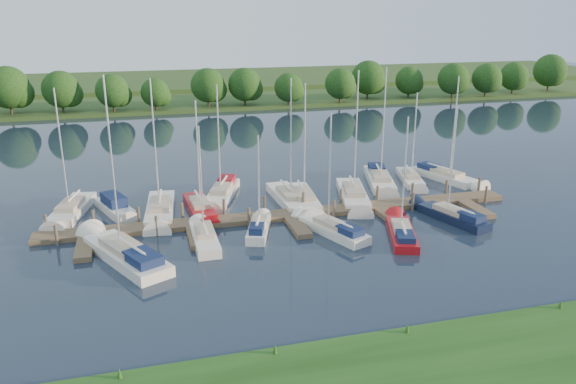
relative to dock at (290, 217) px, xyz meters
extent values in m
plane|color=#1B2437|center=(0.00, -7.31, -0.20)|extent=(260.00, 260.00, 0.00)
cube|color=brown|center=(0.00, 0.69, 0.00)|extent=(40.00, 2.00, 0.40)
cube|color=brown|center=(-16.00, -2.31, 0.00)|extent=(1.20, 4.00, 0.40)
cube|color=brown|center=(-8.00, -2.31, 0.00)|extent=(1.20, 4.00, 0.40)
cube|color=brown|center=(0.00, -2.31, 0.00)|extent=(1.20, 4.00, 0.40)
cube|color=brown|center=(8.00, -2.31, 0.00)|extent=(1.20, 4.00, 0.40)
cube|color=brown|center=(16.00, -2.31, 0.00)|extent=(1.20, 4.00, 0.40)
cylinder|color=#473D33|center=(-19.00, 1.99, 0.40)|extent=(0.24, 0.24, 2.00)
cylinder|color=#473D33|center=(-15.55, 1.99, 0.40)|extent=(0.24, 0.24, 2.00)
cylinder|color=#473D33|center=(-12.09, 1.99, 0.40)|extent=(0.24, 0.24, 2.00)
cylinder|color=#473D33|center=(-8.64, 1.99, 0.40)|extent=(0.24, 0.24, 2.00)
cylinder|color=#473D33|center=(-5.18, 1.99, 0.40)|extent=(0.24, 0.24, 2.00)
cylinder|color=#473D33|center=(-1.73, 1.99, 0.40)|extent=(0.24, 0.24, 2.00)
cylinder|color=#473D33|center=(1.73, 1.99, 0.40)|extent=(0.24, 0.24, 2.00)
cylinder|color=#473D33|center=(5.18, 1.99, 0.40)|extent=(0.24, 0.24, 2.00)
cylinder|color=#473D33|center=(8.64, 1.99, 0.40)|extent=(0.24, 0.24, 2.00)
cylinder|color=#473D33|center=(12.09, 1.99, 0.40)|extent=(0.24, 0.24, 2.00)
cylinder|color=#473D33|center=(15.55, 1.99, 0.40)|extent=(0.24, 0.24, 2.00)
cylinder|color=#473D33|center=(19.00, 1.99, 0.40)|extent=(0.24, 0.24, 2.00)
cylinder|color=#473D33|center=(-18.00, -0.61, 0.40)|extent=(0.24, 0.24, 2.00)
cylinder|color=#473D33|center=(-10.80, -0.61, 0.40)|extent=(0.24, 0.24, 2.00)
cylinder|color=#473D33|center=(-3.60, -0.61, 0.40)|extent=(0.24, 0.24, 2.00)
cylinder|color=#473D33|center=(3.60, -0.61, 0.40)|extent=(0.24, 0.24, 2.00)
cylinder|color=#473D33|center=(10.80, -0.61, 0.40)|extent=(0.24, 0.24, 2.00)
cylinder|color=#473D33|center=(18.00, -0.61, 0.40)|extent=(0.24, 0.24, 2.00)
cube|color=#2A471B|center=(0.00, 67.69, 0.10)|extent=(180.00, 30.00, 0.60)
cube|color=#395625|center=(0.00, 92.69, 0.50)|extent=(220.00, 40.00, 1.40)
cylinder|color=#38281C|center=(-30.69, 54.51, 0.83)|extent=(0.36, 0.36, 2.06)
sphere|color=black|center=(-30.69, 54.51, 3.36)|extent=(4.82, 4.82, 4.82)
sphere|color=black|center=(-29.66, 54.71, 2.67)|extent=(3.44, 3.44, 3.44)
cylinder|color=#38281C|center=(-23.82, 56.12, 0.91)|extent=(0.36, 0.36, 2.21)
sphere|color=black|center=(-23.82, 56.12, 3.61)|extent=(5.16, 5.16, 5.16)
sphere|color=black|center=(-22.71, 56.32, 2.87)|extent=(3.69, 3.69, 3.69)
cylinder|color=#38281C|center=(-16.03, 52.96, 1.07)|extent=(0.36, 0.36, 2.54)
sphere|color=black|center=(-16.03, 52.96, 4.17)|extent=(5.92, 5.92, 5.92)
sphere|color=black|center=(-14.76, 53.16, 3.33)|extent=(4.23, 4.23, 4.23)
cylinder|color=#38281C|center=(-7.05, 56.62, 1.07)|extent=(0.36, 0.36, 2.55)
sphere|color=black|center=(-7.05, 56.62, 4.19)|extent=(5.95, 5.95, 5.95)
sphere|color=black|center=(-5.78, 56.82, 3.34)|extent=(4.25, 4.25, 4.25)
cylinder|color=#38281C|center=(0.59, 55.22, 1.11)|extent=(0.36, 0.36, 2.62)
sphere|color=black|center=(0.59, 55.22, 4.31)|extent=(6.11, 6.11, 6.11)
sphere|color=black|center=(1.90, 55.42, 3.44)|extent=(4.36, 4.36, 4.36)
cylinder|color=#38281C|center=(7.68, 54.22, 0.92)|extent=(0.36, 0.36, 2.24)
sphere|color=black|center=(7.68, 54.22, 3.66)|extent=(5.23, 5.23, 5.23)
sphere|color=black|center=(8.80, 54.42, 2.91)|extent=(3.74, 3.74, 3.74)
cylinder|color=#38281C|center=(15.36, 52.91, 1.13)|extent=(0.36, 0.36, 2.66)
sphere|color=black|center=(15.36, 52.91, 4.38)|extent=(6.20, 6.20, 6.20)
sphere|color=black|center=(16.69, 53.11, 3.49)|extent=(4.43, 4.43, 4.43)
cylinder|color=#38281C|center=(23.56, 55.01, 0.87)|extent=(0.36, 0.36, 2.14)
sphere|color=black|center=(23.56, 55.01, 3.49)|extent=(5.00, 5.00, 5.00)
sphere|color=black|center=(24.63, 55.21, 2.77)|extent=(3.57, 3.57, 3.57)
cylinder|color=#38281C|center=(31.29, 54.85, 0.81)|extent=(0.36, 0.36, 2.01)
sphere|color=black|center=(31.29, 54.85, 3.27)|extent=(4.70, 4.70, 4.70)
sphere|color=black|center=(32.30, 55.05, 2.60)|extent=(3.36, 3.36, 3.36)
cylinder|color=#38281C|center=(37.98, 53.45, 1.15)|extent=(0.36, 0.36, 2.70)
sphere|color=black|center=(37.98, 53.45, 4.45)|extent=(6.30, 6.30, 6.30)
sphere|color=black|center=(39.34, 53.65, 3.55)|extent=(4.50, 4.50, 4.50)
cylinder|color=#38281C|center=(45.88, 54.29, 0.92)|extent=(0.36, 0.36, 2.24)
sphere|color=black|center=(45.88, 54.29, 3.65)|extent=(5.22, 5.22, 5.22)
sphere|color=black|center=(47.00, 54.49, 2.91)|extent=(3.73, 3.73, 3.73)
cylinder|color=#38281C|center=(55.34, 55.79, 1.02)|extent=(0.36, 0.36, 2.44)
sphere|color=black|center=(55.34, 55.79, 4.01)|extent=(5.70, 5.70, 5.70)
sphere|color=black|center=(56.56, 55.99, 3.19)|extent=(4.07, 4.07, 4.07)
cylinder|color=#38281C|center=(62.97, 53.84, 0.97)|extent=(0.36, 0.36, 2.34)
sphere|color=black|center=(62.97, 53.84, 3.83)|extent=(5.46, 5.46, 5.46)
sphere|color=black|center=(64.14, 54.04, 3.05)|extent=(3.90, 3.90, 3.90)
cylinder|color=#38281C|center=(68.89, 54.95, 0.90)|extent=(0.36, 0.36, 2.20)
sphere|color=black|center=(68.89, 54.95, 3.58)|extent=(5.13, 5.13, 5.13)
sphere|color=black|center=(69.99, 55.15, 2.85)|extent=(3.66, 3.66, 3.66)
cube|color=white|center=(-17.52, 6.35, -0.05)|extent=(3.64, 7.69, 1.17)
cone|color=white|center=(-18.33, 2.73, -0.05)|extent=(1.58, 2.76, 1.04)
cube|color=tan|center=(-17.60, 5.99, 0.71)|extent=(2.25, 3.60, 0.53)
cylinder|color=silver|center=(-17.68, 5.63, 5.55)|extent=(0.12, 0.12, 10.01)
cylinder|color=silver|center=(-17.36, 7.07, 1.13)|extent=(0.83, 3.28, 0.10)
cylinder|color=white|center=(-17.36, 7.07, 1.13)|extent=(0.84, 2.94, 0.20)
cube|color=white|center=(-14.06, 5.79, -0.05)|extent=(3.54, 5.57, 1.11)
cone|color=white|center=(-13.11, 3.32, -0.05)|extent=(1.39, 1.80, 0.87)
cube|color=#142147|center=(-14.06, 5.79, 0.86)|extent=(2.36, 3.22, 1.00)
cube|color=white|center=(-10.27, 4.63, -0.05)|extent=(3.00, 8.14, 1.12)
cone|color=white|center=(-10.66, 0.67, -0.05)|extent=(1.38, 2.88, 1.11)
cube|color=tan|center=(-10.31, 4.24, 0.66)|extent=(2.02, 3.73, 0.51)
cylinder|color=silver|center=(-10.35, 3.84, 5.88)|extent=(0.12, 0.12, 10.75)
cylinder|color=silver|center=(-10.19, 5.43, 1.07)|extent=(0.45, 3.57, 0.10)
cylinder|color=white|center=(-10.19, 5.43, 1.07)|extent=(0.51, 3.19, 0.20)
cube|color=#A50F14|center=(-6.99, 4.24, -0.05)|extent=(2.25, 6.75, 1.06)
cone|color=#A50F14|center=(-6.80, 0.92, -0.05)|extent=(1.07, 2.38, 0.93)
cube|color=tan|center=(-6.97, 3.90, 0.62)|extent=(1.57, 3.07, 0.48)
cylinder|color=silver|center=(-6.95, 3.57, 4.96)|extent=(0.12, 0.12, 8.97)
cylinder|color=silver|center=(-7.03, 4.90, 1.00)|extent=(0.28, 2.99, 0.10)
cylinder|color=white|center=(-7.03, 4.90, 1.00)|extent=(0.36, 2.67, 0.20)
cube|color=white|center=(-4.48, 7.43, -0.05)|extent=(4.38, 7.41, 1.21)
cone|color=white|center=(-5.73, 4.08, -0.05)|extent=(1.82, 2.70, 1.00)
cube|color=tan|center=(-4.60, 7.10, 0.73)|extent=(2.53, 3.54, 0.55)
cube|color=maroon|center=(-3.78, 9.31, 0.84)|extent=(2.07, 2.50, 0.60)
cylinder|color=silver|center=(-4.73, 6.76, 5.40)|extent=(0.12, 0.12, 9.66)
cylinder|color=silver|center=(-4.23, 8.11, 1.17)|extent=(1.22, 3.05, 0.10)
cylinder|color=white|center=(-4.23, 8.11, 1.17)|extent=(1.19, 2.75, 0.20)
cube|color=white|center=(1.08, 4.56, -0.05)|extent=(2.44, 7.79, 1.15)
cone|color=white|center=(1.22, 0.71, -0.05)|extent=(1.18, 2.74, 1.08)
cube|color=tan|center=(1.10, 4.18, 0.69)|extent=(1.75, 3.53, 0.52)
cylinder|color=silver|center=(1.11, 3.79, 5.74)|extent=(0.12, 0.12, 10.42)
cylinder|color=silver|center=(1.05, 5.33, 1.11)|extent=(0.23, 3.47, 0.10)
cylinder|color=white|center=(1.05, 5.33, 1.11)|extent=(0.31, 3.09, 0.20)
cube|color=white|center=(2.29, 4.07, -0.05)|extent=(2.79, 7.58, 1.17)
cone|color=white|center=(1.93, 0.38, -0.05)|extent=(1.29, 2.68, 1.04)
cube|color=tan|center=(2.25, 3.70, 0.70)|extent=(1.88, 3.47, 0.53)
cylinder|color=silver|center=(2.22, 3.34, 5.55)|extent=(0.12, 0.12, 10.01)
cylinder|color=silver|center=(2.36, 4.81, 1.12)|extent=(0.42, 3.33, 0.10)
cylinder|color=white|center=(2.36, 4.81, 1.12)|extent=(0.49, 2.97, 0.20)
cube|color=white|center=(7.02, 3.81, -0.05)|extent=(4.18, 8.38, 1.25)
cone|color=white|center=(6.02, -0.10, -0.05)|extent=(1.79, 3.02, 1.13)
cube|color=tan|center=(6.92, 3.42, 0.77)|extent=(2.54, 3.94, 0.57)
cylinder|color=silver|center=(6.82, 3.03, 6.04)|extent=(0.12, 0.12, 10.89)
cylinder|color=silver|center=(7.22, 4.59, 1.22)|extent=(0.99, 3.54, 0.10)
cylinder|color=white|center=(7.22, 4.59, 1.22)|extent=(0.99, 3.18, 0.20)
cube|color=white|center=(11.40, 7.64, -0.05)|extent=(4.35, 8.28, 1.13)
cone|color=white|center=(10.30, 3.81, -0.05)|extent=(1.84, 2.99, 1.12)
cube|color=tan|center=(11.29, 7.26, 0.68)|extent=(2.60, 3.91, 0.51)
cube|color=#142147|center=(12.02, 9.78, 0.78)|extent=(2.16, 2.73, 0.57)
cylinder|color=silver|center=(11.18, 6.87, 5.90)|extent=(0.12, 0.12, 10.77)
cylinder|color=silver|center=(11.62, 8.41, 1.09)|extent=(1.09, 3.48, 0.10)
cylinder|color=white|center=(11.62, 8.41, 1.09)|extent=(1.07, 3.12, 0.20)
cube|color=white|center=(14.69, 7.50, -0.05)|extent=(3.29, 6.49, 0.94)
cone|color=white|center=(13.89, 4.48, -0.05)|extent=(1.40, 2.34, 0.87)
cube|color=tan|center=(14.61, 7.19, 0.53)|extent=(1.99, 3.05, 0.43)
cylinder|color=silver|center=(14.53, 6.89, 4.62)|extent=(0.12, 0.12, 8.43)
cylinder|color=silver|center=(14.85, 8.10, 0.87)|extent=(0.82, 2.74, 0.10)
cylinder|color=white|center=(14.85, 8.10, 0.87)|extent=(0.83, 2.47, 0.20)
cube|color=white|center=(18.27, 6.99, -0.05)|extent=(4.24, 7.55, 1.07)
cone|color=white|center=(19.42, 3.54, -0.05)|extent=(1.77, 2.74, 1.02)
cube|color=tan|center=(18.38, 6.65, 0.63)|extent=(2.49, 3.59, 0.49)
cube|color=#142147|center=(17.62, 8.92, 0.73)|extent=(2.05, 2.52, 0.54)
cylinder|color=silver|center=(18.50, 6.30, 5.40)|extent=(0.12, 0.12, 9.82)
cylinder|color=silver|center=(18.04, 7.68, 1.02)|extent=(1.13, 3.14, 0.10)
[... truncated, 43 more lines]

